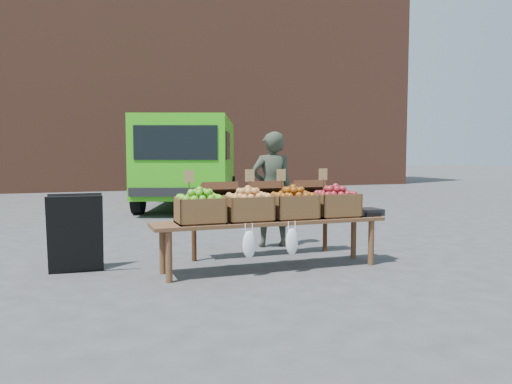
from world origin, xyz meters
name	(u,v)px	position (x,y,z in m)	size (l,w,h in m)	color
ground	(219,277)	(0.00, 0.00, 0.00)	(80.00, 80.00, 0.00)	#424244
brick_building	(113,57)	(0.00, 15.00, 5.00)	(24.00, 4.00, 10.00)	brown
delivery_van	(190,164)	(1.22, 7.02, 1.07)	(2.18, 4.76, 2.13)	#35B614
vendor	(272,189)	(1.19, 1.46, 0.81)	(0.59, 0.39, 1.63)	#30382B
chalkboard_sign	(76,233)	(-1.44, 0.75, 0.44)	(0.58, 0.32, 0.88)	black
back_table	(263,216)	(0.83, 0.88, 0.52)	(2.10, 0.44, 1.04)	#391E10
display_bench	(271,244)	(0.66, 0.16, 0.28)	(2.70, 0.56, 0.57)	brown
crate_golden_apples	(200,210)	(-0.17, 0.16, 0.71)	(0.50, 0.40, 0.28)	#469C11
crate_russet_pears	(248,208)	(0.38, 0.16, 0.71)	(0.50, 0.40, 0.28)	#AA9535
crate_red_apples	(293,207)	(0.93, 0.16, 0.71)	(0.50, 0.40, 0.28)	#8B3D0E
crate_green_apples	(335,205)	(1.48, 0.16, 0.71)	(0.50, 0.40, 0.28)	maroon
weighing_scale	(366,212)	(1.91, 0.16, 0.61)	(0.34, 0.30, 0.08)	black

